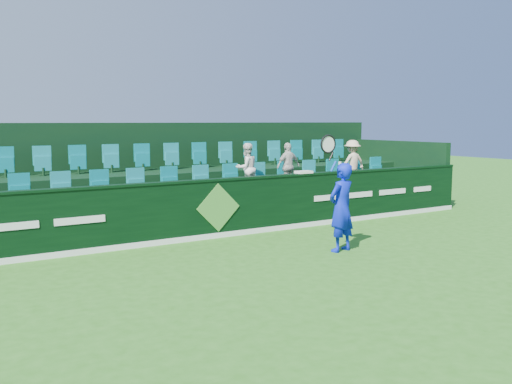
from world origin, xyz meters
TOP-DOWN VIEW (x-y plane):
  - ground at (0.00, 0.00)m, footprint 60.00×60.00m
  - sponsor_hoarding at (0.00, 4.00)m, footprint 16.00×0.25m
  - stand_tier_front at (0.00, 5.10)m, footprint 16.00×2.00m
  - stand_tier_back at (0.00, 7.00)m, footprint 16.00×1.80m
  - stand_rear at (0.00, 7.44)m, footprint 16.00×4.10m
  - seat_row_front at (0.00, 5.50)m, footprint 13.50×0.50m
  - seat_row_back at (0.00, 7.30)m, footprint 13.50×0.50m
  - tennis_player at (1.48, 1.39)m, footprint 1.08×0.56m
  - spectator_left at (1.50, 5.12)m, footprint 0.65×0.52m
  - spectator_middle at (2.82, 5.12)m, footprint 0.76×0.36m
  - spectator_right at (5.10, 5.12)m, footprint 0.86×0.52m
  - towel at (2.49, 4.00)m, footprint 0.41×0.27m
  - drinks_bottle at (3.67, 4.00)m, footprint 0.08×0.08m

SIDE VIEW (x-z plane):
  - ground at x=0.00m, z-range 0.00..0.00m
  - stand_tier_front at x=0.00m, z-range 0.00..0.80m
  - stand_tier_back at x=0.00m, z-range 0.00..1.30m
  - sponsor_hoarding at x=0.00m, z-range 0.00..1.35m
  - tennis_player at x=1.48m, z-range -0.31..2.15m
  - seat_row_front at x=0.00m, z-range 0.80..1.40m
  - stand_rear at x=0.00m, z-range -0.08..2.52m
  - towel at x=2.49m, z-range 1.35..1.41m
  - spectator_middle at x=2.82m, z-range 0.80..2.07m
  - spectator_left at x=1.50m, z-range 0.80..2.09m
  - spectator_right at x=5.10m, z-range 0.80..2.10m
  - drinks_bottle at x=3.67m, z-range 1.35..1.60m
  - seat_row_back at x=0.00m, z-range 1.30..1.90m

